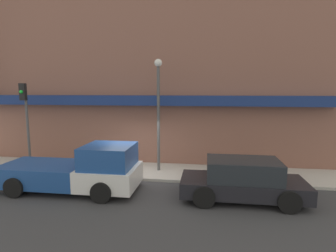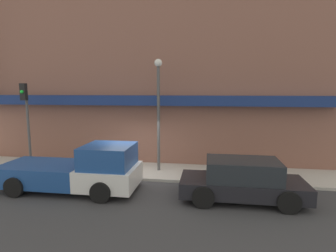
{
  "view_description": "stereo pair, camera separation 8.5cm",
  "coord_description": "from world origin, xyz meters",
  "px_view_note": "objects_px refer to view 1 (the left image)",
  "views": [
    {
      "loc": [
        3.09,
        -10.76,
        3.94
      ],
      "look_at": [
        1.4,
        1.02,
        2.32
      ],
      "focal_mm": 28.0,
      "sensor_mm": 36.0,
      "label": 1
    },
    {
      "loc": [
        3.17,
        -10.75,
        3.94
      ],
      "look_at": [
        1.4,
        1.02,
        2.32
      ],
      "focal_mm": 28.0,
      "sensor_mm": 36.0,
      "label": 2
    }
  ],
  "objects_px": {
    "pickup_truck": "(79,170)",
    "fire_hydrant": "(213,170)",
    "parked_car": "(242,180)",
    "traffic_light": "(26,111)",
    "street_lamp": "(158,101)"
  },
  "relations": [
    {
      "from": "fire_hydrant",
      "to": "street_lamp",
      "type": "height_order",
      "value": "street_lamp"
    },
    {
      "from": "fire_hydrant",
      "to": "traffic_light",
      "type": "height_order",
      "value": "traffic_light"
    },
    {
      "from": "street_lamp",
      "to": "traffic_light",
      "type": "bearing_deg",
      "value": -174.12
    },
    {
      "from": "parked_car",
      "to": "street_lamp",
      "type": "relative_size",
      "value": 0.84
    },
    {
      "from": "pickup_truck",
      "to": "traffic_light",
      "type": "height_order",
      "value": "traffic_light"
    },
    {
      "from": "parked_car",
      "to": "traffic_light",
      "type": "xyz_separation_m",
      "value": [
        -9.91,
        2.06,
        2.22
      ]
    },
    {
      "from": "traffic_light",
      "to": "parked_car",
      "type": "bearing_deg",
      "value": -11.72
    },
    {
      "from": "traffic_light",
      "to": "fire_hydrant",
      "type": "bearing_deg",
      "value": 0.1
    },
    {
      "from": "pickup_truck",
      "to": "parked_car",
      "type": "distance_m",
      "value": 6.25
    },
    {
      "from": "parked_car",
      "to": "traffic_light",
      "type": "relative_size",
      "value": 1.06
    },
    {
      "from": "fire_hydrant",
      "to": "traffic_light",
      "type": "distance_m",
      "value": 9.26
    },
    {
      "from": "pickup_truck",
      "to": "parked_car",
      "type": "relative_size",
      "value": 1.24
    },
    {
      "from": "pickup_truck",
      "to": "fire_hydrant",
      "type": "height_order",
      "value": "pickup_truck"
    },
    {
      "from": "parked_car",
      "to": "street_lamp",
      "type": "bearing_deg",
      "value": 141.67
    },
    {
      "from": "pickup_truck",
      "to": "traffic_light",
      "type": "bearing_deg",
      "value": 150.0
    }
  ]
}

